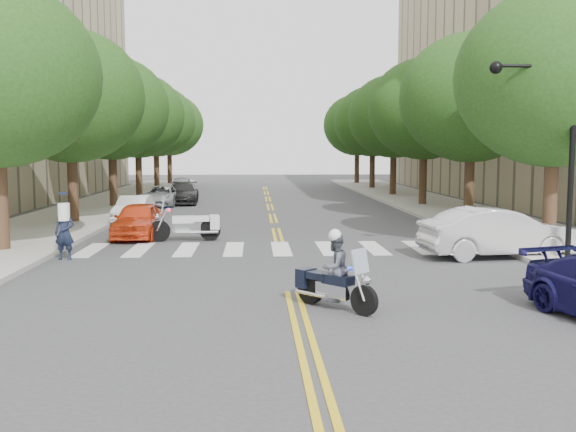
{
  "coord_description": "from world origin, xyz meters",
  "views": [
    {
      "loc": [
        -0.85,
        -14.43,
        3.26
      ],
      "look_at": [
        0.13,
        4.48,
        1.3
      ],
      "focal_mm": 40.0,
      "sensor_mm": 36.0,
      "label": 1
    }
  ],
  "objects": [
    {
      "name": "officer_standing",
      "position": [
        -6.5,
        4.73,
        0.81
      ],
      "size": [
        0.63,
        0.45,
        1.63
      ],
      "primitive_type": "imported",
      "rotation": [
        0.0,
        0.0,
        -0.11
      ],
      "color": "#161C31",
      "rests_on": "ground"
    },
    {
      "name": "tree_r_4",
      "position": [
        8.8,
        38.0,
        5.55
      ],
      "size": [
        6.4,
        6.4,
        8.45
      ],
      "color": "#382316",
      "rests_on": "ground"
    },
    {
      "name": "ground",
      "position": [
        0.0,
        0.0,
        0.0
      ],
      "size": [
        140.0,
        140.0,
        0.0
      ],
      "primitive_type": "plane",
      "color": "#38383A",
      "rests_on": "ground"
    },
    {
      "name": "tree_l_5",
      "position": [
        -8.8,
        46.0,
        5.55
      ],
      "size": [
        6.4,
        6.4,
        8.45
      ],
      "color": "#382316",
      "rests_on": "ground"
    },
    {
      "name": "tree_l_1",
      "position": [
        -8.8,
        14.0,
        5.55
      ],
      "size": [
        6.4,
        6.4,
        8.45
      ],
      "color": "#382316",
      "rests_on": "ground"
    },
    {
      "name": "tree_r_2",
      "position": [
        8.8,
        22.0,
        5.55
      ],
      "size": [
        6.4,
        6.4,
        8.45
      ],
      "color": "#382316",
      "rests_on": "ground"
    },
    {
      "name": "motorcycle_police",
      "position": [
        0.74,
        -1.55,
        0.74
      ],
      "size": [
        1.55,
        1.66,
        1.66
      ],
      "rotation": [
        0.0,
        0.0,
        3.88
      ],
      "color": "black",
      "rests_on": "ground"
    },
    {
      "name": "tree_r_1",
      "position": [
        8.8,
        14.0,
        5.55
      ],
      "size": [
        6.4,
        6.4,
        8.45
      ],
      "color": "#382316",
      "rests_on": "ground"
    },
    {
      "name": "motorcycle_parked",
      "position": [
        -3.14,
        8.52,
        0.57
      ],
      "size": [
        2.54,
        0.76,
        1.64
      ],
      "rotation": [
        0.0,
        0.0,
        1.69
      ],
      "color": "black",
      "rests_on": "ground"
    },
    {
      "name": "traffic_signal_pole",
      "position": [
        7.72,
        3.5,
        3.72
      ],
      "size": [
        2.82,
        0.42,
        6.0
      ],
      "color": "black",
      "rests_on": "ground"
    },
    {
      "name": "tree_r_5",
      "position": [
        8.8,
        46.0,
        5.55
      ],
      "size": [
        6.4,
        6.4,
        8.45
      ],
      "color": "#382316",
      "rests_on": "ground"
    },
    {
      "name": "tree_r_0",
      "position": [
        8.8,
        6.0,
        5.55
      ],
      "size": [
        6.4,
        6.4,
        8.45
      ],
      "color": "#382316",
      "rests_on": "ground"
    },
    {
      "name": "sidewalk_left",
      "position": [
        -9.5,
        22.0,
        0.07
      ],
      "size": [
        5.0,
        60.0,
        0.15
      ],
      "primitive_type": "cube",
      "color": "#9E9991",
      "rests_on": "ground"
    },
    {
      "name": "tree_l_3",
      "position": [
        -8.8,
        30.0,
        5.55
      ],
      "size": [
        6.4,
        6.4,
        8.45
      ],
      "color": "#382316",
      "rests_on": "ground"
    },
    {
      "name": "parked_car_a",
      "position": [
        -5.2,
        9.5,
        0.66
      ],
      "size": [
        1.57,
        3.87,
        1.32
      ],
      "primitive_type": "imported",
      "rotation": [
        0.0,
        0.0,
        -0.0
      ],
      "color": "red",
      "rests_on": "ground"
    },
    {
      "name": "sidewalk_right",
      "position": [
        9.5,
        22.0,
        0.07
      ],
      "size": [
        5.0,
        60.0,
        0.15
      ],
      "primitive_type": "cube",
      "color": "#9E9991",
      "rests_on": "ground"
    },
    {
      "name": "parked_car_d",
      "position": [
        -5.2,
        24.61,
        0.64
      ],
      "size": [
        2.03,
        4.5,
        1.28
      ],
      "primitive_type": "imported",
      "rotation": [
        0.0,
        0.0,
        0.05
      ],
      "color": "black",
      "rests_on": "ground"
    },
    {
      "name": "parked_car_b",
      "position": [
        -6.3,
        14.58,
        0.6
      ],
      "size": [
        1.36,
        3.67,
        1.2
      ],
      "primitive_type": "imported",
      "rotation": [
        0.0,
        0.0,
        -0.02
      ],
      "color": "white",
      "rests_on": "ground"
    },
    {
      "name": "tree_l_2",
      "position": [
        -8.8,
        22.0,
        5.55
      ],
      "size": [
        6.4,
        6.4,
        8.45
      ],
      "color": "#382316",
      "rests_on": "ground"
    },
    {
      "name": "tree_r_3",
      "position": [
        8.8,
        30.0,
        5.55
      ],
      "size": [
        6.4,
        6.4,
        8.45
      ],
      "color": "#382316",
      "rests_on": "ground"
    },
    {
      "name": "parked_car_e",
      "position": [
        -6.3,
        33.26,
        0.65
      ],
      "size": [
        1.62,
        3.83,
        1.29
      ],
      "primitive_type": "imported",
      "rotation": [
        0.0,
        0.0,
        0.03
      ],
      "color": "gray",
      "rests_on": "ground"
    },
    {
      "name": "tree_l_4",
      "position": [
        -8.8,
        38.0,
        5.55
      ],
      "size": [
        6.4,
        6.4,
        8.45
      ],
      "color": "#382316",
      "rests_on": "ground"
    },
    {
      "name": "parked_car_c",
      "position": [
        -6.3,
        23.03,
        0.59
      ],
      "size": [
        2.23,
        4.36,
        1.18
      ],
      "primitive_type": "imported",
      "rotation": [
        0.0,
        0.0,
        -0.07
      ],
      "color": "#9B9EA2",
      "rests_on": "ground"
    },
    {
      "name": "convertible",
      "position": [
        6.5,
        4.5,
        0.76
      ],
      "size": [
        4.79,
        2.12,
        1.53
      ],
      "primitive_type": "imported",
      "rotation": [
        0.0,
        0.0,
        1.68
      ],
      "color": "silver",
      "rests_on": "ground"
    }
  ]
}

